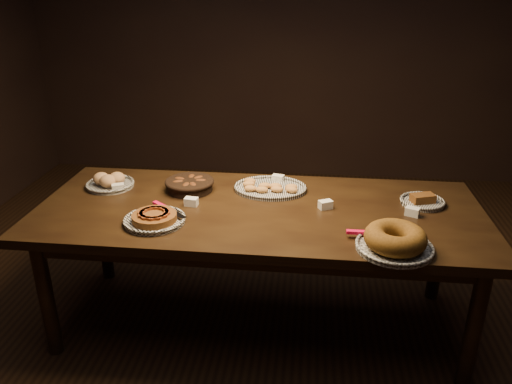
# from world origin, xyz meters

# --- Properties ---
(ground) EXTENTS (5.00, 5.00, 0.00)m
(ground) POSITION_xyz_m (0.00, 0.00, 0.00)
(ground) COLOR black
(ground) RESTS_ON ground
(buffet_table) EXTENTS (2.40, 1.00, 0.75)m
(buffet_table) POSITION_xyz_m (0.00, 0.00, 0.68)
(buffet_table) COLOR black
(buffet_table) RESTS_ON ground
(apple_tart_plate) EXTENTS (0.32, 0.34, 0.06)m
(apple_tart_plate) POSITION_xyz_m (-0.51, -0.23, 0.77)
(apple_tart_plate) COLOR white
(apple_tart_plate) RESTS_ON buffet_table
(madeleine_platter) EXTENTS (0.42, 0.34, 0.05)m
(madeleine_platter) POSITION_xyz_m (0.04, 0.25, 0.77)
(madeleine_platter) COLOR black
(madeleine_platter) RESTS_ON buffet_table
(bundt_cake_plate) EXTENTS (0.39, 0.35, 0.11)m
(bundt_cake_plate) POSITION_xyz_m (0.66, -0.38, 0.80)
(bundt_cake_plate) COLOR black
(bundt_cake_plate) RESTS_ON buffet_table
(croissant_basket) EXTENTS (0.33, 0.33, 0.07)m
(croissant_basket) POSITION_xyz_m (-0.43, 0.19, 0.79)
(croissant_basket) COLOR black
(croissant_basket) RESTS_ON buffet_table
(bread_roll_plate) EXTENTS (0.28, 0.28, 0.09)m
(bread_roll_plate) POSITION_xyz_m (-0.91, 0.19, 0.78)
(bread_roll_plate) COLOR white
(bread_roll_plate) RESTS_ON buffet_table
(loaf_plate) EXTENTS (0.24, 0.24, 0.06)m
(loaf_plate) POSITION_xyz_m (0.89, 0.15, 0.77)
(loaf_plate) COLOR black
(loaf_plate) RESTS_ON buffet_table
(tent_cards) EXTENTS (1.72, 0.45, 0.04)m
(tent_cards) POSITION_xyz_m (0.01, 0.10, 0.77)
(tent_cards) COLOR white
(tent_cards) RESTS_ON buffet_table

